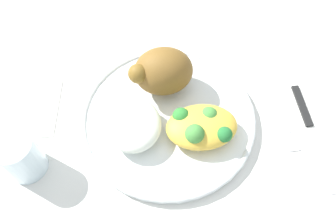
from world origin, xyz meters
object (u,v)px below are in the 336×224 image
at_px(mac_cheese_with_broccoli, 201,126).
at_px(fork, 283,117).
at_px(roasted_chicken, 162,71).
at_px(rice_pile, 133,125).
at_px(water_glass, 20,156).
at_px(plate, 168,118).
at_px(knife, 310,127).
at_px(napkin, 32,108).

bearing_deg(mac_cheese_with_broccoli, fork, -172.48).
bearing_deg(fork, roasted_chicken, -21.86).
bearing_deg(rice_pile, water_glass, 11.36).
xyz_separation_m(plate, fork, (-0.19, 0.02, -0.01)).
xyz_separation_m(mac_cheese_with_broccoli, knife, (-0.18, 0.01, -0.03)).
relative_size(plate, roasted_chicken, 2.73).
xyz_separation_m(roasted_chicken, fork, (-0.19, 0.08, -0.05)).
relative_size(roasted_chicken, rice_pile, 1.09).
relative_size(roasted_chicken, water_glass, 1.35).
height_order(rice_pile, fork, rice_pile).
bearing_deg(mac_cheese_with_broccoli, plate, -38.34).
relative_size(rice_pile, mac_cheese_with_broccoli, 0.87).
height_order(mac_cheese_with_broccoli, water_glass, water_glass).
bearing_deg(napkin, rice_pile, 156.64).
bearing_deg(rice_pile, mac_cheese_with_broccoli, 171.34).
distance_m(mac_cheese_with_broccoli, fork, 0.15).
height_order(plate, water_glass, water_glass).
relative_size(mac_cheese_with_broccoli, knife, 0.58).
relative_size(plate, napkin, 2.55).
bearing_deg(roasted_chicken, rice_pile, 56.28).
distance_m(plate, fork, 0.19).
bearing_deg(knife, water_glass, 1.54).
height_order(roasted_chicken, fork, roasted_chicken).
height_order(roasted_chicken, knife, roasted_chicken).
distance_m(fork, water_glass, 0.41).
bearing_deg(fork, mac_cheese_with_broccoli, 7.52).
bearing_deg(fork, water_glass, 5.08).
bearing_deg(water_glass, fork, -174.92).
relative_size(knife, water_glass, 2.47).
distance_m(knife, water_glass, 0.45).
bearing_deg(rice_pile, knife, 175.74).
relative_size(roasted_chicken, fork, 0.73).
bearing_deg(fork, napkin, -9.51).
height_order(knife, napkin, knife).
distance_m(water_glass, napkin, 0.11).
relative_size(plate, knife, 1.49).
bearing_deg(water_glass, mac_cheese_with_broccoli, -176.23).
bearing_deg(napkin, water_glass, 91.50).
relative_size(rice_pile, fork, 0.67).
bearing_deg(plate, rice_pile, 20.75).
distance_m(mac_cheese_with_broccoli, napkin, 0.29).
xyz_separation_m(plate, knife, (-0.23, 0.04, -0.01)).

